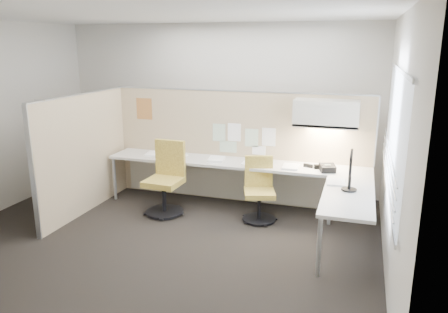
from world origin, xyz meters
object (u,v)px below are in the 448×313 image
(desk, at_px, (254,174))
(monitor, at_px, (351,169))
(chair_left, at_px, (166,181))
(phone, at_px, (327,168))
(chair_right, at_px, (259,192))

(desk, xyz_separation_m, monitor, (1.37, -0.72, 0.40))
(chair_left, bearing_deg, phone, 12.01)
(chair_left, distance_m, phone, 2.34)
(monitor, height_order, phone, monitor)
(chair_left, bearing_deg, monitor, -5.32)
(desk, height_order, phone, phone)
(chair_right, bearing_deg, phone, -3.25)
(desk, xyz_separation_m, chair_right, (0.14, -0.22, -0.18))
(desk, bearing_deg, monitor, -27.74)
(desk, height_order, chair_left, chair_left)
(desk, bearing_deg, chair_right, -57.70)
(chair_left, distance_m, chair_right, 1.39)
(monitor, bearing_deg, chair_left, 82.02)
(desk, bearing_deg, chair_left, -163.49)
(chair_left, height_order, phone, chair_left)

